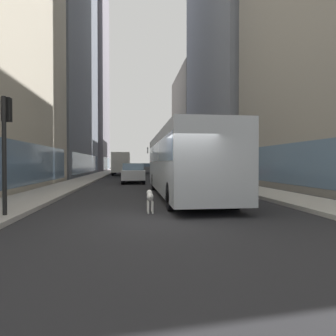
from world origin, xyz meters
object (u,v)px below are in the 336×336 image
car_red_coupe (168,170)px  car_black_suv (133,170)px  traffic_light_near (5,136)px  car_white_van (146,167)px  dalmatian_dog (150,197)px  box_truck (121,163)px  car_blue_hatchback (133,168)px  transit_bus (183,160)px  car_silver_sedan (133,173)px  pedestrian_with_handbag (243,173)px  car_grey_wagon (148,168)px

car_red_coupe → car_black_suv: size_ratio=1.05×
traffic_light_near → car_white_van: bearing=82.3°
car_black_suv → dalmatian_dog: bearing=-88.7°
car_white_van → box_truck: (-4.00, -14.11, 0.85)m
traffic_light_near → dalmatian_dog: bearing=9.7°
car_white_van → car_blue_hatchback: 7.61m
transit_bus → car_black_suv: size_ratio=2.56×
box_truck → dalmatian_dog: 30.65m
car_black_suv → box_truck: 8.10m
car_silver_sedan → box_truck: (-1.60, 16.31, 0.84)m
transit_bus → traffic_light_near: size_ratio=3.39×
car_silver_sedan → box_truck: bearing=95.6°
box_truck → car_red_coupe: bearing=-53.8°
car_blue_hatchback → car_red_coupe: bearing=-74.6°
car_white_van → car_silver_sedan: 30.51m
car_white_van → traffic_light_near: bearing=-97.7°
box_truck → transit_bus: bearing=-81.3°
car_red_coupe → traffic_light_near: 24.89m
pedestrian_with_handbag → car_red_coupe: bearing=99.6°
dalmatian_dog → traffic_light_near: bearing=-170.3°
transit_bus → box_truck: 26.50m
car_blue_hatchback → dalmatian_dog: size_ratio=4.17×
car_silver_sedan → car_white_van: bearing=85.5°
car_red_coupe → traffic_light_near: size_ratio=1.38×
box_truck → dalmatian_dog: size_ratio=7.79×
transit_bus → car_blue_hatchback: 33.19m
car_red_coupe → car_black_suv: 4.01m
car_red_coupe → box_truck: bearing=126.2°
dalmatian_dog → traffic_light_near: size_ratio=0.28×
car_red_coupe → car_black_suv: bearing=-176.6°
transit_bus → dalmatian_dog: (-1.88, -4.36, -1.26)m
dalmatian_dog → car_white_van: bearing=87.6°
car_grey_wagon → car_silver_sedan: 21.42m
transit_bus → pedestrian_with_handbag: 5.18m
pedestrian_with_handbag → car_black_suv: bearing=113.3°
car_white_van → car_red_coupe: bearing=-85.8°
car_red_coupe → car_silver_sedan: 9.53m
transit_bus → dalmatian_dog: 4.91m
car_white_van → car_silver_sedan: same height
dalmatian_dog → car_blue_hatchback: bearing=90.8°
car_red_coupe → car_white_van: (-1.60, 21.77, -0.01)m
car_black_suv → traffic_light_near: traffic_light_near is taller
transit_bus → car_black_suv: transit_bus is taller
car_red_coupe → car_blue_hatchback: same height
transit_bus → car_grey_wagon: (0.00, 31.17, -0.95)m
car_grey_wagon → pedestrian_with_handbag: (4.27, -28.34, 0.19)m
transit_bus → box_truck: size_ratio=1.54×
car_black_suv → car_grey_wagon: bearing=79.4°
car_white_van → car_black_suv: 22.13m
car_silver_sedan → traffic_light_near: size_ratio=1.34×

